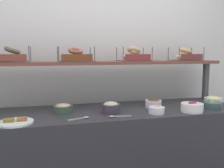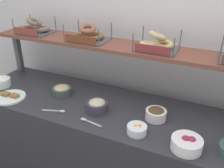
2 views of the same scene
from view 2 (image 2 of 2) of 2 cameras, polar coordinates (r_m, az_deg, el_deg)
back_wall at (r=2.29m, az=5.07°, el=8.96°), size 3.59×0.06×2.40m
deli_counter at (r=2.23m, az=-0.84°, el=-14.56°), size 2.39×0.70×0.85m
shelf_riser_left at (r=2.71m, az=-20.63°, el=6.85°), size 0.05×0.05×0.40m
upper_shelf at (r=2.02m, az=2.35°, el=8.55°), size 2.35×0.32×0.03m
bowl_cream_cheese at (r=2.48m, az=-23.91°, el=0.53°), size 0.16×0.16×0.10m
bowl_fruit_salad at (r=1.69m, az=5.71°, el=-10.25°), size 0.13×0.13×0.06m
bowl_tuna_salad at (r=1.90m, az=-3.44°, el=-4.95°), size 0.16×0.16×0.10m
bowl_hummus at (r=2.17m, az=-11.40°, el=-1.40°), size 0.16×0.16×0.08m
bowl_beet_salad at (r=1.62m, az=16.74°, el=-12.89°), size 0.19×0.19×0.09m
bowl_chocolate_spread at (r=1.84m, az=10.02°, el=-6.63°), size 0.15×0.15×0.09m
serving_plate_white at (r=2.26m, az=-22.28°, el=-2.75°), size 0.25×0.25×0.04m
serving_spoon_near_plate at (r=1.81m, az=-5.57°, el=-8.41°), size 0.18×0.05×0.01m
serving_spoon_by_edge at (r=1.96m, az=-12.39°, el=-6.03°), size 0.18×0.07×0.01m
bagel_basket_poppy at (r=2.44m, az=-17.25°, el=12.12°), size 0.30×0.24×0.15m
bagel_basket_cinnamon_raisin at (r=2.12m, az=-5.59°, el=11.00°), size 0.33×0.25×0.14m
bagel_basket_plain at (r=1.91m, az=10.14°, el=9.07°), size 0.31×0.25×0.15m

